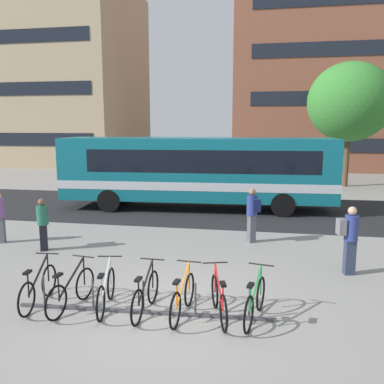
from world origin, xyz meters
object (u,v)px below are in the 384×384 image
(parked_bicycle_black_1, at_px, (71,291))
(street_tree_1, at_px, (350,102))
(parked_bicycle_black_3, at_px, (146,295))
(parked_bicycle_silver_2, at_px, (106,292))
(commuter_grey_pack_5, at_px, (43,220))
(city_bus, at_px, (195,170))
(commuter_grey_pack_3, at_px, (350,236))
(parked_bicycle_black_0, at_px, (38,288))
(parked_bicycle_green_6, at_px, (255,302))
(parked_bicycle_orange_4, at_px, (183,298))
(parked_bicycle_red_5, at_px, (219,300))
(commuter_navy_pack_2, at_px, (252,212))

(parked_bicycle_black_1, height_order, street_tree_1, street_tree_1)
(parked_bicycle_black_1, xyz_separation_m, parked_bicycle_black_3, (1.56, 0.09, 0.00))
(parked_bicycle_silver_2, bearing_deg, commuter_grey_pack_5, 33.93)
(city_bus, bearing_deg, parked_bicycle_black_3, 91.22)
(city_bus, relative_size, street_tree_1, 1.62)
(parked_bicycle_black_3, xyz_separation_m, street_tree_1, (7.12, 19.01, 4.74))
(city_bus, distance_m, commuter_grey_pack_3, 9.13)
(parked_bicycle_black_0, relative_size, parked_bicycle_green_6, 1.01)
(commuter_grey_pack_3, relative_size, commuter_grey_pack_5, 1.10)
(street_tree_1, bearing_deg, parked_bicycle_black_3, -110.53)
(parked_bicycle_silver_2, relative_size, parked_bicycle_black_3, 0.99)
(parked_bicycle_black_0, bearing_deg, commuter_grey_pack_5, 23.61)
(parked_bicycle_black_1, bearing_deg, parked_bicycle_black_0, 94.28)
(parked_bicycle_orange_4, bearing_deg, city_bus, 12.78)
(commuter_grey_pack_5, bearing_deg, commuter_grey_pack_3, 62.35)
(parked_bicycle_orange_4, height_order, parked_bicycle_red_5, same)
(parked_bicycle_black_1, xyz_separation_m, parked_bicycle_silver_2, (0.71, 0.12, 0.00))
(street_tree_1, bearing_deg, commuter_grey_pack_3, -99.57)
(parked_bicycle_black_1, relative_size, parked_bicycle_black_3, 0.99)
(parked_bicycle_black_3, bearing_deg, parked_bicycle_green_6, -86.57)
(parked_bicycle_black_1, xyz_separation_m, parked_bicycle_red_5, (3.05, 0.13, 0.00))
(commuter_grey_pack_3, xyz_separation_m, street_tree_1, (2.69, 15.96, 4.10))
(street_tree_1, bearing_deg, commuter_grey_pack_5, -126.42)
(commuter_navy_pack_2, distance_m, commuter_grey_pack_5, 6.51)
(parked_bicycle_silver_2, bearing_deg, parked_bicycle_red_5, -100.10)
(commuter_grey_pack_3, xyz_separation_m, commuter_grey_pack_5, (-8.72, 0.49, -0.10))
(commuter_navy_pack_2, xyz_separation_m, commuter_grey_pack_5, (-6.20, -1.98, -0.10))
(city_bus, distance_m, parked_bicycle_black_3, 10.61)
(parked_bicycle_green_6, height_order, commuter_grey_pack_3, commuter_grey_pack_3)
(parked_bicycle_black_3, height_order, commuter_grey_pack_3, commuter_grey_pack_3)
(parked_bicycle_silver_2, relative_size, street_tree_1, 0.23)
(parked_bicycle_black_3, bearing_deg, street_tree_1, -19.21)
(parked_bicycle_green_6, distance_m, commuter_navy_pack_2, 5.49)
(parked_bicycle_green_6, height_order, commuter_grey_pack_5, commuter_grey_pack_5)
(commuter_grey_pack_5, bearing_deg, parked_bicycle_black_3, 26.00)
(parked_bicycle_black_0, bearing_deg, parked_bicycle_black_3, -93.81)
(parked_bicycle_orange_4, distance_m, commuter_grey_pack_3, 4.81)
(parked_bicycle_black_1, xyz_separation_m, commuter_navy_pack_2, (3.47, 5.62, 0.64))
(parked_bicycle_silver_2, relative_size, parked_bicycle_green_6, 1.00)
(parked_bicycle_red_5, xyz_separation_m, commuter_grey_pack_5, (-5.77, 3.51, 0.54))
(parked_bicycle_black_1, relative_size, commuter_grey_pack_3, 0.97)
(commuter_grey_pack_3, bearing_deg, street_tree_1, 68.20)
(parked_bicycle_black_1, height_order, commuter_grey_pack_5, commuter_grey_pack_5)
(parked_bicycle_red_5, bearing_deg, parked_bicycle_black_1, 76.01)
(city_bus, bearing_deg, parked_bicycle_silver_2, 86.57)
(parked_bicycle_red_5, xyz_separation_m, commuter_grey_pack_3, (2.95, 3.01, 0.63))
(commuter_grey_pack_3, distance_m, street_tree_1, 16.70)
(commuter_grey_pack_5, bearing_deg, parked_bicycle_black_0, 4.18)
(parked_bicycle_black_1, height_order, commuter_navy_pack_2, commuter_navy_pack_2)
(parked_bicycle_orange_4, relative_size, street_tree_1, 0.23)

